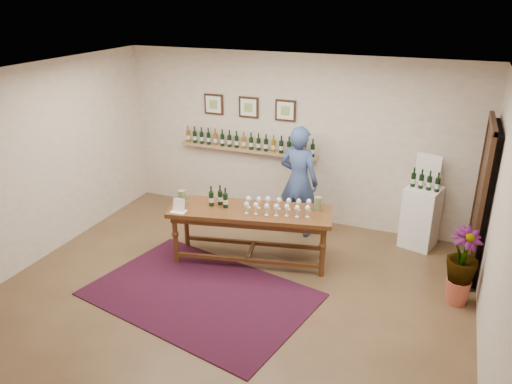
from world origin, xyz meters
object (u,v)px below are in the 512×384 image
at_px(potted_plant, 461,267).
at_px(tasting_table, 251,217).
at_px(display_pedestal, 421,217).
at_px(person, 299,181).

bearing_deg(potted_plant, tasting_table, 179.59).
height_order(tasting_table, display_pedestal, display_pedestal).
distance_m(display_pedestal, person, 1.94).
relative_size(tasting_table, potted_plant, 2.70).
bearing_deg(tasting_table, display_pedestal, 20.15).
height_order(tasting_table, potted_plant, potted_plant).
relative_size(potted_plant, person, 0.50).
xyz_separation_m(display_pedestal, potted_plant, (0.60, -1.43, 0.04)).
height_order(tasting_table, person, person).
xyz_separation_m(tasting_table, display_pedestal, (2.24, 1.41, -0.22)).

